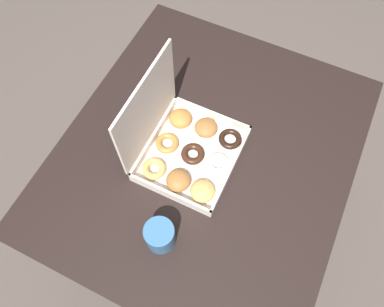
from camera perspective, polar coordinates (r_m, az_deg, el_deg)
ground_plane at (r=1.93m, az=1.49°, el=-9.32°), size 8.00×8.00×0.00m
dining_table at (r=1.35m, az=2.10°, el=-1.49°), size 1.09×0.95×0.72m
donut_box at (r=1.21m, az=-1.38°, el=1.33°), size 0.33×0.30×0.32m
coffee_mug at (r=1.12m, az=-5.12°, el=-12.23°), size 0.09×0.09×0.10m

